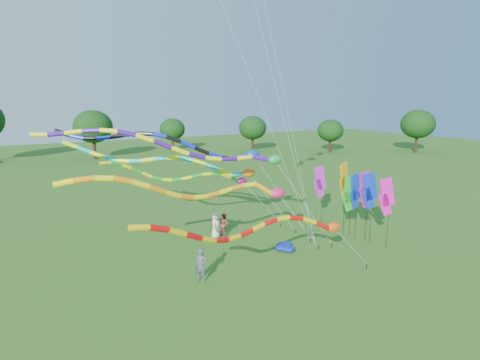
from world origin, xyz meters
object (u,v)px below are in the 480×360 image
tube_kite_red (271,228)px  blue_nylon_heap (283,246)px  person_b (201,265)px  person_c (224,224)px  person_a (216,225)px  tube_kite_orange (211,190)px

tube_kite_red → blue_nylon_heap: size_ratio=9.61×
blue_nylon_heap → person_b: 6.72m
tube_kite_red → blue_nylon_heap: bearing=45.3°
tube_kite_red → person_c: (2.46, 9.40, -2.81)m
tube_kite_red → person_b: 4.92m
person_c → person_b: bearing=139.9°
blue_nylon_heap → person_b: (-6.48, -1.61, 0.72)m
person_a → blue_nylon_heap: bearing=-106.2°
tube_kite_orange → person_c: (3.55, 5.33, -3.93)m
tube_kite_orange → person_a: size_ratio=7.92×
tube_kite_red → person_a: size_ratio=7.15×
person_a → person_c: person_a is taller
tube_kite_orange → person_b: (-0.85, -0.49, -3.87)m
tube_kite_orange → blue_nylon_heap: size_ratio=10.65×
person_b → person_a: bearing=108.2°
tube_kite_orange → blue_nylon_heap: bearing=12.0°
tube_kite_red → blue_nylon_heap: tube_kite_red is taller
tube_kite_orange → tube_kite_red: bearing=-74.3°
blue_nylon_heap → person_c: bearing=116.3°
tube_kite_red → person_a: (1.68, 9.20, -2.72)m
tube_kite_orange → person_b: size_ratio=8.17×
tube_kite_orange → blue_nylon_heap: (5.63, 1.12, -4.59)m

